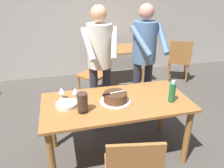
% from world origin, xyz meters
% --- Properties ---
extents(ground_plane, '(14.00, 14.00, 0.00)m').
position_xyz_m(ground_plane, '(0.00, 0.00, 0.00)').
color(ground_plane, '#4C4742').
extents(back_wall, '(10.00, 0.12, 2.70)m').
position_xyz_m(back_wall, '(0.00, 2.83, 1.35)').
color(back_wall, '#BCB7AD').
rests_on(back_wall, ground_plane).
extents(main_dining_table, '(1.64, 0.80, 0.75)m').
position_xyz_m(main_dining_table, '(0.00, 0.00, 0.64)').
color(main_dining_table, '#9E6633').
rests_on(main_dining_table, ground_plane).
extents(cake_on_platter, '(0.34, 0.34, 0.11)m').
position_xyz_m(cake_on_platter, '(-0.01, -0.01, 0.80)').
color(cake_on_platter, silver).
rests_on(cake_on_platter, main_dining_table).
extents(cake_knife, '(0.27, 0.07, 0.02)m').
position_xyz_m(cake_knife, '(-0.09, -0.02, 0.87)').
color(cake_knife, silver).
rests_on(cake_knife, cake_on_platter).
extents(plate_stack, '(0.22, 0.22, 0.04)m').
position_xyz_m(plate_stack, '(-0.55, 0.02, 0.77)').
color(plate_stack, white).
rests_on(plate_stack, main_dining_table).
extents(wine_glass_near, '(0.08, 0.08, 0.14)m').
position_xyz_m(wine_glass_near, '(-0.43, 0.16, 0.85)').
color(wine_glass_near, silver).
rests_on(wine_glass_near, main_dining_table).
extents(wine_glass_far, '(0.08, 0.08, 0.14)m').
position_xyz_m(wine_glass_far, '(-0.58, 0.20, 0.85)').
color(wine_glass_far, silver).
rests_on(wine_glass_far, main_dining_table).
extents(water_bottle, '(0.07, 0.07, 0.25)m').
position_xyz_m(water_bottle, '(0.59, -0.15, 0.86)').
color(water_bottle, '#1E6B38').
rests_on(water_bottle, main_dining_table).
extents(hurricane_lamp, '(0.11, 0.11, 0.21)m').
position_xyz_m(hurricane_lamp, '(-0.39, -0.13, 0.86)').
color(hurricane_lamp, black).
rests_on(hurricane_lamp, main_dining_table).
extents(person_cutting_cake, '(0.47, 0.56, 1.72)m').
position_xyz_m(person_cutting_cake, '(-0.06, 0.61, 1.08)').
color(person_cutting_cake, '#2D2D38').
rests_on(person_cutting_cake, ground_plane).
extents(person_standing_beside, '(0.46, 0.57, 1.72)m').
position_xyz_m(person_standing_beside, '(0.57, 0.64, 1.08)').
color(person_standing_beside, '#2D2D38').
rests_on(person_standing_beside, ground_plane).
extents(background_table, '(1.00, 0.70, 0.74)m').
position_xyz_m(background_table, '(0.68, 2.13, 0.58)').
color(background_table, '#9E6633').
rests_on(background_table, ground_plane).
extents(background_chair_1, '(0.62, 0.62, 0.90)m').
position_xyz_m(background_chair_1, '(0.05, 1.66, 0.49)').
color(background_chair_1, '#9E6633').
rests_on(background_chair_1, ground_plane).
extents(background_chair_2, '(0.59, 0.59, 0.90)m').
position_xyz_m(background_chair_2, '(1.90, 1.90, 0.49)').
color(background_chair_2, '#9E6633').
rests_on(background_chair_2, ground_plane).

